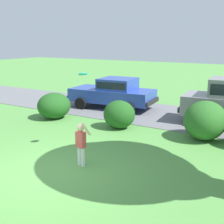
# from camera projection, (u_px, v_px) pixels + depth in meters

# --- Properties ---
(ground_plane) EXTENTS (80.00, 80.00, 0.00)m
(ground_plane) POSITION_uv_depth(u_px,v_px,m) (50.00, 173.00, 7.76)
(ground_plane) COLOR #518E42
(driveway_strip) EXTENTS (28.00, 4.40, 0.02)m
(driveway_strip) POSITION_uv_depth(u_px,v_px,m) (158.00, 114.00, 13.91)
(driveway_strip) COLOR slate
(driveway_strip) RESTS_ON ground
(shrub_near_tree) EXTENTS (1.41, 1.54, 1.15)m
(shrub_near_tree) POSITION_uv_depth(u_px,v_px,m) (54.00, 106.00, 13.11)
(shrub_near_tree) COLOR #1E511C
(shrub_near_tree) RESTS_ON ground
(shrub_centre_left) EXTENTS (1.27, 1.18, 1.12)m
(shrub_centre_left) POSITION_uv_depth(u_px,v_px,m) (119.00, 114.00, 11.63)
(shrub_centre_left) COLOR #1E511C
(shrub_centre_left) RESTS_ON ground
(shrub_centre) EXTENTS (1.47, 1.66, 1.37)m
(shrub_centre) POSITION_uv_depth(u_px,v_px,m) (205.00, 120.00, 10.28)
(shrub_centre) COLOR #286023
(shrub_centre) RESTS_ON ground
(parked_sedan) EXTENTS (4.54, 2.39, 1.56)m
(parked_sedan) POSITION_uv_depth(u_px,v_px,m) (114.00, 92.00, 14.97)
(parked_sedan) COLOR #28429E
(parked_sedan) RESTS_ON ground
(child_thrower) EXTENTS (0.46, 0.24, 1.29)m
(child_thrower) POSITION_uv_depth(u_px,v_px,m) (81.00, 141.00, 8.05)
(child_thrower) COLOR white
(child_thrower) RESTS_ON ground
(frisbee) EXTENTS (0.29, 0.28, 0.14)m
(frisbee) POSITION_uv_depth(u_px,v_px,m) (83.00, 74.00, 8.75)
(frisbee) COLOR #1EB7B2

